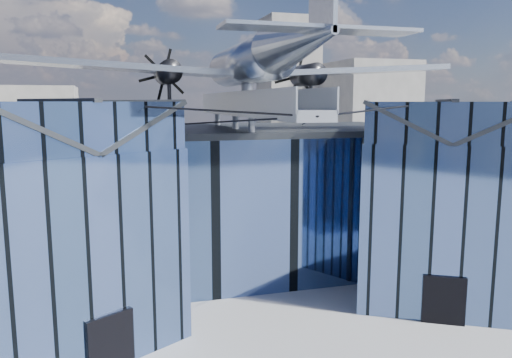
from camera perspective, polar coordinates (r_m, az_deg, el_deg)
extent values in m
plane|color=gray|center=(29.47, 1.11, -14.56)|extent=(120.00, 120.00, 0.00)
cube|color=#4B6699|center=(36.42, -3.05, -2.19)|extent=(28.00, 14.00, 9.50)
cube|color=#23262A|center=(35.81, -3.12, 5.60)|extent=(28.00, 14.00, 0.40)
cube|color=#4B6699|center=(25.91, -21.12, -7.33)|extent=(11.79, 11.43, 9.50)
cube|color=#4B6699|center=(24.99, -21.86, 5.69)|extent=(11.56, 11.20, 2.20)
cube|color=#23262A|center=(24.16, -26.74, 5.30)|extent=(7.98, 9.23, 2.40)
cube|color=#23262A|center=(26.00, -17.32, 6.01)|extent=(7.98, 9.23, 2.40)
cube|color=#23262A|center=(24.97, -22.01, 8.32)|extent=(4.30, 7.10, 0.18)
cube|color=black|center=(23.73, -16.28, -17.52)|extent=(2.03, 1.32, 2.60)
cube|color=black|center=(28.00, -12.73, -5.76)|extent=(0.34, 0.34, 9.50)
cube|color=#4B6699|center=(31.75, 20.18, -4.37)|extent=(11.79, 11.43, 9.50)
cube|color=#4B6699|center=(31.01, 20.75, 6.23)|extent=(11.56, 11.20, 2.20)
cube|color=#23262A|center=(30.83, 16.57, 6.42)|extent=(7.98, 9.23, 2.40)
cube|color=#23262A|center=(31.35, 24.85, 6.01)|extent=(7.98, 9.23, 2.40)
cube|color=#23262A|center=(30.99, 20.86, 8.35)|extent=(4.30, 7.10, 0.18)
cube|color=black|center=(28.90, 20.67, -12.85)|extent=(2.03, 1.32, 2.60)
cube|color=black|center=(31.56, 12.01, -4.09)|extent=(0.34, 0.34, 9.50)
cube|color=#91959E|center=(30.43, -0.79, 7.69)|extent=(1.80, 21.00, 0.50)
cube|color=#91959E|center=(30.20, -2.46, 8.91)|extent=(0.08, 21.00, 1.10)
cube|color=#91959E|center=(30.67, 0.85, 8.92)|extent=(0.08, 21.00, 1.10)
cylinder|color=#91959E|center=(39.69, -4.43, 6.95)|extent=(0.44, 0.44, 1.35)
cylinder|color=#91959E|center=(33.83, -2.36, 6.65)|extent=(0.44, 0.44, 1.35)
cylinder|color=#91959E|center=(29.97, -0.53, 6.39)|extent=(0.44, 0.44, 1.35)
cylinder|color=#91959E|center=(30.91, -1.04, 9.47)|extent=(0.70, 0.70, 1.40)
cylinder|color=black|center=(22.02, -8.93, 7.96)|extent=(10.55, 6.08, 0.69)
cylinder|color=black|center=(25.56, 15.36, 7.85)|extent=(10.55, 6.08, 0.69)
cylinder|color=black|center=(27.83, -5.70, 6.42)|extent=(6.09, 17.04, 1.19)
cylinder|color=black|center=(29.51, 5.92, 6.55)|extent=(6.09, 17.04, 1.19)
cylinder|color=#B0B6BD|center=(30.99, -1.05, 13.08)|extent=(2.50, 11.00, 2.50)
sphere|color=#B0B6BD|center=(36.32, -3.36, 12.43)|extent=(2.50, 2.50, 2.50)
cube|color=black|center=(35.40, -3.00, 13.65)|extent=(1.60, 1.40, 0.50)
cone|color=#B0B6BD|center=(22.49, 5.13, 15.45)|extent=(2.50, 7.00, 2.50)
cube|color=#B0B6BD|center=(20.49, 7.45, 16.63)|extent=(8.00, 1.80, 0.14)
cube|color=#B0B6BD|center=(30.93, -14.48, 12.26)|extent=(14.00, 3.20, 1.08)
cylinder|color=black|center=(31.68, -10.06, 11.86)|extent=(1.44, 3.20, 1.44)
cone|color=black|center=(33.47, -10.40, 11.68)|extent=(0.70, 0.70, 0.70)
cube|color=black|center=(33.62, -10.42, 11.66)|extent=(1.05, 0.06, 3.33)
cube|color=black|center=(33.62, -10.42, 11.66)|extent=(2.53, 0.06, 2.53)
cube|color=black|center=(33.62, -10.42, 11.66)|extent=(3.33, 0.06, 1.05)
cylinder|color=black|center=(31.04, -9.88, 9.67)|extent=(0.24, 0.24, 1.75)
cube|color=#B0B6BD|center=(34.37, 10.10, 12.02)|extent=(14.00, 3.20, 1.08)
cylinder|color=black|center=(33.93, 5.92, 11.73)|extent=(1.44, 3.20, 1.44)
cone|color=black|center=(35.61, 4.81, 11.61)|extent=(0.70, 0.70, 0.70)
cube|color=black|center=(35.75, 4.72, 11.60)|extent=(1.05, 0.06, 3.33)
cube|color=black|center=(35.75, 4.72, 11.60)|extent=(2.53, 0.06, 2.53)
cube|color=black|center=(35.75, 4.72, 11.60)|extent=(3.33, 0.06, 1.05)
cylinder|color=black|center=(33.33, 6.27, 9.67)|extent=(0.24, 0.24, 1.75)
cube|color=gray|center=(84.04, 12.47, 6.75)|extent=(12.00, 14.00, 18.00)
cube|color=gray|center=(81.86, -24.54, 4.72)|extent=(14.00, 10.00, 14.00)
cube|color=gray|center=(89.07, 3.68, 9.61)|extent=(9.00, 9.00, 26.00)
cylinder|color=#312013|center=(48.60, 21.06, -4.32)|extent=(0.38, 0.38, 2.30)
sphere|color=#254B1A|center=(48.20, 21.19, -1.94)|extent=(3.60, 3.60, 3.01)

